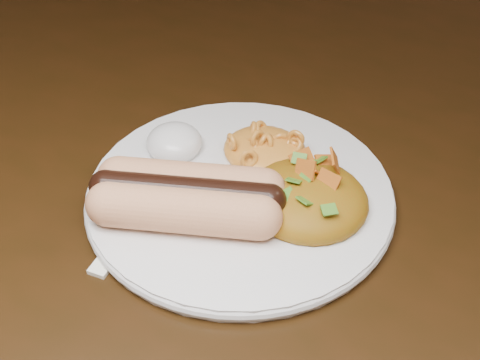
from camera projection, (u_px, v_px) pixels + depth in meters
The scene contains 7 objects.
table at pixel (325, 255), 0.65m from camera, with size 1.60×0.90×0.75m.
plate at pixel (240, 195), 0.57m from camera, with size 0.26×0.26×0.01m, color silver.
hotdog at pixel (187, 196), 0.53m from camera, with size 0.13×0.11×0.04m.
mac_and_cheese at pixel (265, 141), 0.59m from camera, with size 0.08×0.07×0.03m, color gold.
sour_cream at pixel (174, 136), 0.60m from camera, with size 0.05×0.05×0.03m, color silver.
taco_salad at pixel (308, 190), 0.54m from camera, with size 0.10×0.10×0.04m.
fork at pixel (128, 232), 0.54m from camera, with size 0.02×0.15×0.00m, color white.
Camera 1 is at (0.15, -0.43, 1.14)m, focal length 50.00 mm.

